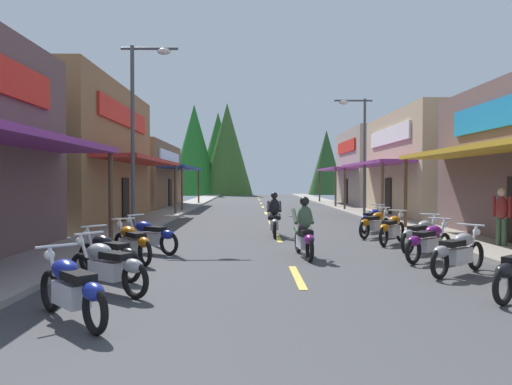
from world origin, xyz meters
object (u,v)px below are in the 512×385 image
object	(u,v)px
motorcycle_parked_left_3	(132,242)
streetlamp_left	(140,114)
motorcycle_parked_right_5	(375,223)
streetlamp_right	(359,141)
motorcycle_parked_right_6	(372,219)
motorcycle_parked_right_2	(429,241)
motorcycle_parked_right_4	(392,228)
motorcycle_parked_right_3	(421,234)
motorcycle_parked_left_2	(109,254)
motorcycle_parked_left_4	(149,235)
rider_cruising_trailing	(274,218)
motorcycle_parked_left_1	(108,265)
motorcycle_parked_right_1	(458,252)
motorcycle_parked_left_0	(72,288)
pedestrian_by_shop	(502,214)
rider_cruising_lead	(304,232)

from	to	relation	value
motorcycle_parked_left_3	streetlamp_left	bearing A→B (deg)	-26.13
motorcycle_parked_right_5	streetlamp_right	bearing A→B (deg)	33.85
motorcycle_parked_right_6	streetlamp_left	bearing A→B (deg)	135.27
motorcycle_parked_right_2	motorcycle_parked_right_4	distance (m)	3.22
motorcycle_parked_right_4	motorcycle_parked_right_5	size ratio (longest dim) A/B	1.10
motorcycle_parked_right_3	motorcycle_parked_left_2	size ratio (longest dim) A/B	0.97
motorcycle_parked_right_2	motorcycle_parked_left_4	distance (m)	7.24
motorcycle_parked_left_2	rider_cruising_trailing	xyz separation A→B (m)	(3.72, 7.27, 0.17)
motorcycle_parked_right_5	motorcycle_parked_right_3	bearing A→B (deg)	-130.91
motorcycle_parked_right_6	motorcycle_parked_left_1	distance (m)	12.42
motorcycle_parked_right_1	motorcycle_parked_right_2	size ratio (longest dim) A/B	1.03
motorcycle_parked_right_2	motorcycle_parked_left_4	size ratio (longest dim) A/B	0.92
motorcycle_parked_right_2	motorcycle_parked_right_6	bearing A→B (deg)	45.94
motorcycle_parked_right_2	motorcycle_parked_left_0	world-z (taller)	same
streetlamp_left	motorcycle_parked_left_0	world-z (taller)	streetlamp_left
motorcycle_parked_right_5	motorcycle_parked_left_2	xyz separation A→B (m)	(-7.22, -6.95, 0.00)
streetlamp_left	motorcycle_parked_right_6	world-z (taller)	streetlamp_left
streetlamp_left	streetlamp_right	bearing A→B (deg)	40.56
motorcycle_parked_right_6	motorcycle_parked_left_3	xyz separation A→B (m)	(-7.58, -6.88, 0.00)
motorcycle_parked_right_1	motorcycle_parked_right_2	world-z (taller)	same
motorcycle_parked_left_1	pedestrian_by_shop	distance (m)	10.99
motorcycle_parked_right_5	motorcycle_parked_left_4	xyz separation A→B (m)	(-7.08, -3.63, 0.00)
motorcycle_parked_left_0	rider_cruising_trailing	size ratio (longest dim) A/B	0.77
motorcycle_parked_left_2	motorcycle_parked_left_4	size ratio (longest dim) A/B	0.93
motorcycle_parked_left_0	motorcycle_parked_left_1	bearing A→B (deg)	-41.92
streetlamp_left	motorcycle_parked_right_4	size ratio (longest dim) A/B	3.79
rider_cruising_trailing	motorcycle_parked_left_3	bearing A→B (deg)	146.86
motorcycle_parked_right_2	motorcycle_parked_right_5	world-z (taller)	same
motorcycle_parked_right_6	motorcycle_parked_right_3	bearing A→B (deg)	-142.32
motorcycle_parked_right_4	motorcycle_parked_left_1	world-z (taller)	same
streetlamp_right	motorcycle_parked_left_4	size ratio (longest dim) A/B	3.49
motorcycle_parked_right_6	motorcycle_parked_left_3	size ratio (longest dim) A/B	0.99
streetlamp_left	motorcycle_parked_left_3	distance (m)	7.01
rider_cruising_lead	motorcycle_parked_right_1	bearing A→B (deg)	-132.50
motorcycle_parked_right_3	rider_cruising_trailing	bearing A→B (deg)	92.38
motorcycle_parked_left_4	rider_cruising_lead	distance (m)	4.19
motorcycle_parked_right_2	motorcycle_parked_right_4	world-z (taller)	same
motorcycle_parked_right_5	pedestrian_by_shop	bearing A→B (deg)	-94.32
streetlamp_right	motorcycle_parked_left_4	bearing A→B (deg)	-124.04
streetlamp_left	motorcycle_parked_right_3	bearing A→B (deg)	-25.90
motorcycle_parked_right_5	motorcycle_parked_left_4	bearing A→B (deg)	160.28
motorcycle_parked_right_3	rider_cruising_lead	distance (m)	3.47
motorcycle_parked_right_6	pedestrian_by_shop	world-z (taller)	pedestrian_by_shop
motorcycle_parked_left_2	motorcycle_parked_left_3	xyz separation A→B (m)	(0.01, 1.90, 0.00)
motorcycle_parked_right_3	motorcycle_parked_left_0	world-z (taller)	same
motorcycle_parked_right_4	motorcycle_parked_left_2	xyz separation A→B (m)	(-7.29, -5.18, 0.00)
motorcycle_parked_right_5	motorcycle_parked_right_6	world-z (taller)	same
motorcycle_parked_right_2	rider_cruising_trailing	bearing A→B (deg)	82.44
motorcycle_parked_right_6	motorcycle_parked_left_2	xyz separation A→B (m)	(-7.59, -8.78, 0.00)
motorcycle_parked_right_4	motorcycle_parked_left_3	distance (m)	7.99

